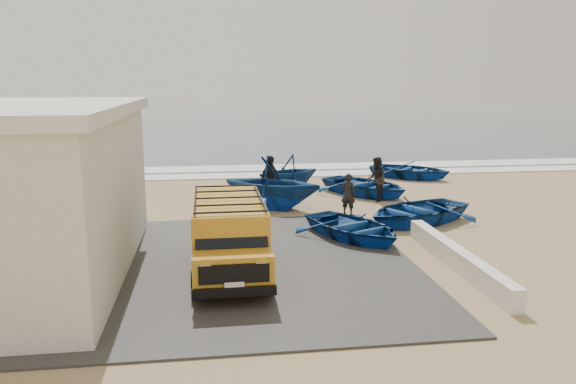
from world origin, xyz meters
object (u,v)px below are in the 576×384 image
fisherman_back (270,179)px  parapet (457,258)px  boat_near_left (353,227)px  boat_near_right (416,211)px  boat_mid_right (365,185)px  boat_far_left (289,172)px  van (229,234)px  boat_far_right (410,170)px  boat_mid_left (272,183)px  fisherman_middle (376,179)px  fisherman_front (348,194)px

fisherman_back → parapet: bearing=-112.4°
boat_near_left → boat_near_right: 3.11m
boat_near_right → fisherman_back: bearing=-158.4°
boat_mid_right → parapet: bearing=-125.5°
boat_far_left → fisherman_back: 2.93m
boat_mid_right → van: bearing=-158.3°
boat_near_right → fisherman_back: size_ratio=2.20×
van → boat_near_right: 7.82m
boat_far_right → van: bearing=-177.6°
boat_near_right → boat_far_left: size_ratio=1.40×
boat_near_left → boat_mid_left: 4.96m
boat_near_left → boat_far_right: (5.56, 10.26, 0.03)m
boat_far_right → boat_near_left: bearing=-169.7°
parapet → boat_near_right: size_ratio=1.44×
boat_near_right → fisherman_middle: (-0.32, 3.63, 0.47)m
parapet → fisherman_front: 6.37m
parapet → boat_mid_left: bearing=118.4°
parapet → fisherman_back: 9.58m
parapet → boat_far_right: size_ratio=1.50×
fisherman_front → fisherman_middle: (1.70, 2.13, 0.13)m
parapet → boat_mid_left: size_ratio=1.56×
boat_near_right → boat_mid_right: boat_near_right is taller
boat_mid_right → boat_far_right: bearing=13.8°
boat_near_left → fisherman_back: bearing=83.0°
boat_far_left → fisherman_front: 5.39m
van → boat_mid_left: bearing=74.7°
boat_near_right → boat_mid_left: size_ratio=1.08×
boat_near_right → boat_mid_right: (-0.44, 4.84, -0.00)m
boat_mid_left → boat_far_right: bearing=-23.6°
boat_near_left → boat_far_right: size_ratio=0.94×
fisherman_back → boat_near_left: bearing=-117.8°
parapet → boat_near_right: boat_near_right is taller
boat_near_right → boat_mid_left: boat_mid_left is taller
fisherman_middle → boat_mid_left: bearing=-76.9°
van → fisherman_back: (1.92, 8.24, -0.11)m
van → boat_far_right: bearing=53.1°
boat_near_right → boat_mid_left: 5.49m
parapet → van: size_ratio=1.31×
boat_far_right → fisherman_middle: fisherman_middle is taller
fisherman_back → boat_far_left: bearing=20.2°
boat_near_right → fisherman_middle: bearing=157.5°
boat_mid_left → boat_mid_right: size_ratio=0.93×
boat_near_left → boat_far_left: boat_far_left is taller
boat_far_left → parapet: bearing=-9.2°
fisherman_middle → fisherman_back: 4.31m
boat_mid_left → fisherman_front: boat_mid_left is taller
fisherman_middle → fisherman_back: bearing=-92.3°
boat_near_left → fisherman_middle: (2.32, 5.29, 0.51)m
boat_mid_left → van: bearing=-165.6°
boat_near_right → boat_far_right: (2.92, 8.61, -0.02)m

